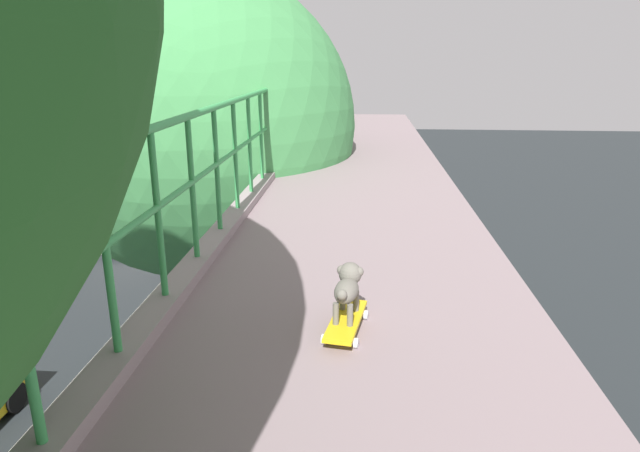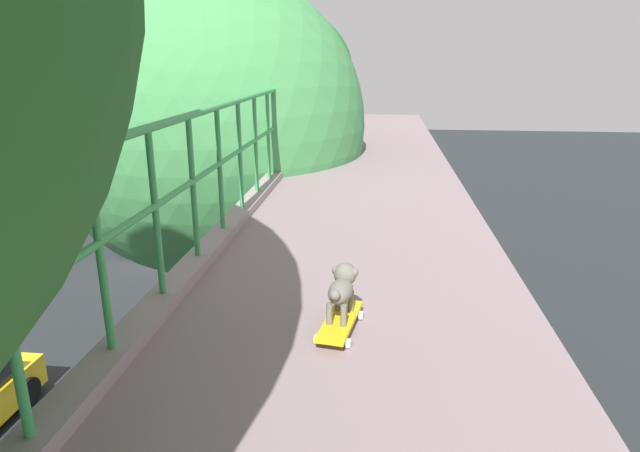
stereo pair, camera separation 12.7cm
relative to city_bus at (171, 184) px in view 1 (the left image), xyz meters
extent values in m
cube|color=black|center=(8.98, -22.33, 4.22)|extent=(2.48, 0.06, 0.00)
cube|color=gray|center=(7.76, -22.78, 4.27)|extent=(0.20, 26.76, 0.08)
cylinder|color=green|center=(7.76, -22.78, 4.90)|extent=(0.04, 26.76, 0.04)
cylinder|color=green|center=(7.76, -22.78, 4.85)|extent=(0.04, 0.04, 1.08)
cylinder|color=green|center=(7.76, -22.06, 4.85)|extent=(0.04, 0.04, 1.08)
cylinder|color=green|center=(7.76, -21.34, 4.85)|extent=(0.04, 0.04, 1.08)
cylinder|color=green|center=(7.76, -20.63, 4.85)|extent=(0.04, 0.04, 1.08)
cylinder|color=green|center=(7.76, -19.91, 4.85)|extent=(0.04, 0.04, 1.08)
cylinder|color=green|center=(7.76, -19.19, 4.85)|extent=(0.04, 0.04, 1.08)
cylinder|color=green|center=(7.76, -18.48, 4.85)|extent=(0.04, 0.04, 1.08)
cylinder|color=green|center=(7.76, -17.76, 4.85)|extent=(0.04, 0.04, 1.08)
cylinder|color=green|center=(7.76, -17.05, 4.85)|extent=(0.04, 0.04, 1.08)
cylinder|color=green|center=(7.76, -16.33, 4.85)|extent=(0.04, 0.04, 1.08)
cylinder|color=green|center=(7.76, -15.61, 4.85)|extent=(0.04, 0.04, 1.08)
cylinder|color=green|center=(7.76, -14.90, 4.85)|extent=(0.04, 0.04, 1.08)
cylinder|color=green|center=(7.76, -14.18, 4.85)|extent=(0.04, 0.04, 1.08)
cylinder|color=green|center=(7.76, -13.46, 4.85)|extent=(0.04, 0.04, 1.08)
cylinder|color=green|center=(7.76, -12.75, 4.85)|extent=(0.04, 0.04, 1.08)
cylinder|color=green|center=(7.76, -12.03, 4.85)|extent=(0.04, 0.04, 1.08)
cylinder|color=green|center=(7.76, -11.31, 4.85)|extent=(0.04, 0.04, 1.08)
cylinder|color=green|center=(7.76, -10.60, 4.85)|extent=(0.04, 0.04, 1.08)
cylinder|color=green|center=(7.76, -9.88, 4.85)|extent=(0.04, 0.04, 1.08)
cylinder|color=black|center=(1.24, -14.49, -1.61)|extent=(0.23, 0.68, 0.68)
cube|color=beige|center=(0.00, 0.00, -0.08)|extent=(2.37, 10.31, 3.19)
cube|color=black|center=(0.00, 0.00, 0.48)|extent=(2.39, 9.49, 0.70)
cylinder|color=black|center=(1.14, 3.61, -1.48)|extent=(0.28, 0.96, 0.96)
cylinder|color=black|center=(-1.14, 3.61, -1.48)|extent=(0.28, 0.96, 0.96)
cylinder|color=black|center=(1.14, -2.84, -1.48)|extent=(0.28, 0.96, 0.96)
cylinder|color=black|center=(-1.14, -2.84, -1.48)|extent=(0.28, 0.96, 0.96)
cylinder|color=#4D3922|center=(6.18, -15.27, 0.61)|extent=(0.43, 0.43, 5.14)
ellipsoid|color=#418C4C|center=(6.18, -15.27, 4.68)|extent=(5.44, 5.44, 5.24)
cylinder|color=#4E3D24|center=(6.15, -6.82, 1.08)|extent=(0.47, 0.47, 6.06)
ellipsoid|color=#1F742C|center=(6.15, -6.82, 5.27)|extent=(4.23, 4.23, 4.02)
cube|color=gold|center=(8.96, -21.59, 4.29)|extent=(0.25, 0.57, 0.02)
cylinder|color=silver|center=(9.08, -21.43, 4.25)|extent=(0.03, 0.06, 0.06)
cylinder|color=silver|center=(8.89, -21.40, 4.25)|extent=(0.03, 0.06, 0.06)
cylinder|color=silver|center=(9.02, -21.78, 4.25)|extent=(0.03, 0.06, 0.06)
cylinder|color=silver|center=(8.84, -21.75, 4.25)|extent=(0.03, 0.06, 0.06)
cylinder|color=#68645A|center=(9.01, -21.48, 4.37)|extent=(0.04, 0.04, 0.13)
cylinder|color=#68645A|center=(8.93, -21.46, 4.37)|extent=(0.04, 0.04, 0.13)
cylinder|color=#68645A|center=(8.98, -21.68, 4.37)|extent=(0.04, 0.04, 0.13)
cylinder|color=#68645A|center=(8.90, -21.67, 4.37)|extent=(0.04, 0.04, 0.13)
ellipsoid|color=#68645A|center=(8.96, -21.57, 4.48)|extent=(0.18, 0.29, 0.13)
sphere|color=#68645A|center=(8.98, -21.46, 4.54)|extent=(0.14, 0.14, 0.14)
ellipsoid|color=slate|center=(8.99, -21.40, 4.53)|extent=(0.06, 0.07, 0.04)
sphere|color=#68645A|center=(9.03, -21.47, 4.56)|extent=(0.06, 0.06, 0.06)
sphere|color=#68645A|center=(8.92, -21.45, 4.56)|extent=(0.06, 0.06, 0.06)
sphere|color=#68645A|center=(8.93, -21.71, 4.52)|extent=(0.06, 0.06, 0.06)
camera|label=1|loc=(9.03, -24.52, 5.80)|focal=30.45mm
camera|label=2|loc=(9.15, -24.51, 5.80)|focal=30.45mm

